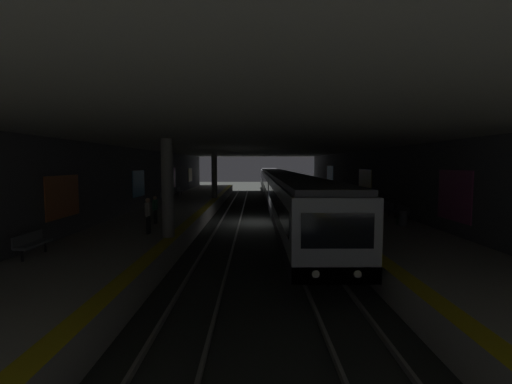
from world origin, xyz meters
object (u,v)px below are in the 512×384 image
object	(u,v)px
metro_train	(278,186)
bench_right_near	(32,242)
bench_right_mid	(164,196)
bench_left_far	(329,188)
pillar_near	(168,188)
person_waiting_near	(155,209)
pillar_far	(214,175)
bench_left_mid	(386,207)
bench_right_far	(179,190)
suitcase_rolling	(360,217)
trash_bin	(403,218)
person_standing_far	(169,196)
person_walking_mid	(148,214)
backpack_on_floor	(399,222)
bench_left_near	(401,211)

from	to	relation	value
metro_train	bench_right_near	bearing A→B (deg)	157.22
bench_right_mid	bench_left_far	bearing A→B (deg)	-58.88
pillar_near	person_waiting_near	distance (m)	4.33
pillar_far	bench_left_mid	distance (m)	17.34
bench_right_far	suitcase_rolling	size ratio (longest dim) A/B	1.92
pillar_near	bench_right_mid	bearing A→B (deg)	15.01
trash_bin	bench_left_mid	bearing A→B (deg)	-9.46
bench_right_near	person_standing_far	size ratio (longest dim) A/B	1.10
pillar_near	pillar_far	size ratio (longest dim) A/B	1.00
metro_train	trash_bin	size ratio (longest dim) A/B	65.21
metro_train	person_waiting_near	distance (m)	20.14
pillar_far	bench_right_near	xyz separation A→B (m)	(-22.22, 4.18, -1.75)
bench_left_mid	person_walking_mid	size ratio (longest dim) A/B	0.97
person_walking_mid	person_standing_far	xyz separation A→B (m)	(11.46, 1.76, -0.13)
bench_left_mid	backpack_on_floor	xyz separation A→B (m)	(-4.14, 0.83, -0.32)
bench_left_mid	bench_left_far	xyz separation A→B (m)	(18.61, 0.00, 0.00)
bench_left_near	bench_left_far	distance (m)	20.97
metro_train	bench_left_mid	world-z (taller)	metro_train
bench_left_near	pillar_near	bearing A→B (deg)	110.97
bench_right_far	person_standing_far	distance (m)	9.77
pillar_near	suitcase_rolling	size ratio (longest dim) A/B	5.13
bench_right_mid	person_walking_mid	distance (m)	15.09
bench_right_far	backpack_on_floor	bearing A→B (deg)	-139.19
bench_left_mid	bench_left_far	size ratio (longest dim) A/B	1.00
bench_right_far	bench_left_near	bearing A→B (deg)	-134.94
bench_right_near	bench_right_far	distance (m)	25.41
pillar_near	person_waiting_near	world-z (taller)	pillar_near
bench_right_near	trash_bin	xyz separation A→B (m)	(6.33, -16.33, -0.10)
bench_left_near	bench_right_far	world-z (taller)	same
bench_left_mid	suitcase_rolling	world-z (taller)	suitcase_rolling
suitcase_rolling	pillar_near	bearing A→B (deg)	112.38
person_walking_mid	suitcase_rolling	size ratio (longest dim) A/B	1.98
metro_train	bench_left_mid	bearing A→B (deg)	-156.87
person_waiting_near	person_walking_mid	xyz separation A→B (m)	(-2.91, -0.48, 0.11)
backpack_on_floor	metro_train	bearing A→B (deg)	16.19
suitcase_rolling	bench_right_near	bearing A→B (deg)	117.99
bench_left_near	bench_right_far	bearing A→B (deg)	45.06
pillar_near	metro_train	bearing A→B (deg)	-16.49
person_waiting_near	person_standing_far	size ratio (longest dim) A/B	1.02
bench_left_mid	suitcase_rolling	size ratio (longest dim) A/B	1.92
metro_train	bench_right_near	distance (m)	27.73
bench_left_far	suitcase_rolling	bearing A→B (deg)	172.83
person_walking_mid	backpack_on_floor	distance (m)	13.46
bench_left_far	bench_right_mid	xyz separation A→B (m)	(-10.31, 17.07, 0.00)
bench_left_far	trash_bin	world-z (taller)	bench_left_far
bench_left_far	suitcase_rolling	xyz separation A→B (m)	(-21.73, 2.73, -0.23)
pillar_far	backpack_on_floor	world-z (taller)	pillar_far
bench_left_near	bench_left_far	size ratio (longest dim) A/B	1.00
bench_right_near	person_walking_mid	distance (m)	5.24
pillar_near	bench_left_near	xyz separation A→B (m)	(4.94, -12.88, -1.75)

